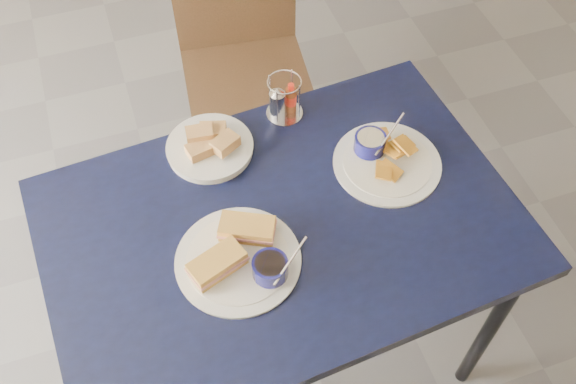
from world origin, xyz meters
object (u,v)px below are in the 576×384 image
object	(u,v)px
chair_far	(238,45)
condiment_caddy	(283,101)
bread_basket	(210,146)
dining_table	(282,235)
plantain_plate	(382,156)
sandwich_plate	(241,255)

from	to	relation	value
chair_far	condiment_caddy	xyz separation A→B (m)	(-0.01, -0.56, 0.25)
chair_far	bread_basket	xyz separation A→B (m)	(-0.25, -0.63, 0.22)
dining_table	plantain_plate	size ratio (longest dim) A/B	4.25
dining_table	sandwich_plate	xyz separation A→B (m)	(-0.13, -0.08, 0.09)
bread_basket	condiment_caddy	bearing A→B (deg)	16.03
chair_far	condiment_caddy	size ratio (longest dim) A/B	7.10
plantain_plate	bread_basket	bearing A→B (deg)	157.24
sandwich_plate	plantain_plate	world-z (taller)	same
chair_far	condiment_caddy	bearing A→B (deg)	-91.18
chair_far	plantain_plate	bearing A→B (deg)	-76.49
bread_basket	condiment_caddy	world-z (taller)	condiment_caddy
dining_table	bread_basket	world-z (taller)	bread_basket
condiment_caddy	chair_far	bearing A→B (deg)	88.82
bread_basket	condiment_caddy	distance (m)	0.25
dining_table	bread_basket	bearing A→B (deg)	111.24
sandwich_plate	bread_basket	world-z (taller)	sandwich_plate
dining_table	bread_basket	size ratio (longest dim) A/B	5.32
sandwich_plate	plantain_plate	distance (m)	0.50
dining_table	plantain_plate	bearing A→B (deg)	18.16
dining_table	chair_far	distance (m)	0.95
chair_far	plantain_plate	world-z (taller)	chair_far
sandwich_plate	plantain_plate	xyz separation A→B (m)	(0.47, 0.19, -0.01)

